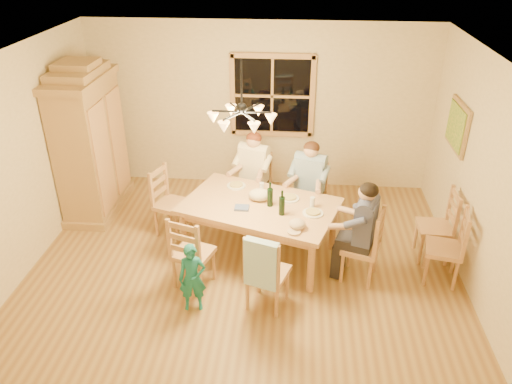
# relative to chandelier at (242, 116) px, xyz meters

# --- Properties ---
(floor) EXTENTS (5.50, 5.50, 0.00)m
(floor) POSITION_rel_chandelier_xyz_m (0.00, 0.00, -2.08)
(floor) COLOR olive
(floor) RESTS_ON ground
(ceiling) EXTENTS (5.50, 5.00, 0.02)m
(ceiling) POSITION_rel_chandelier_xyz_m (0.00, 0.00, 0.62)
(ceiling) COLOR white
(ceiling) RESTS_ON wall_back
(wall_back) EXTENTS (5.50, 0.02, 2.70)m
(wall_back) POSITION_rel_chandelier_xyz_m (0.00, 2.50, -0.73)
(wall_back) COLOR beige
(wall_back) RESTS_ON floor
(wall_left) EXTENTS (0.02, 5.00, 2.70)m
(wall_left) POSITION_rel_chandelier_xyz_m (-2.75, 0.00, -0.73)
(wall_left) COLOR beige
(wall_left) RESTS_ON floor
(wall_right) EXTENTS (0.02, 5.00, 2.70)m
(wall_right) POSITION_rel_chandelier_xyz_m (2.75, 0.00, -0.73)
(wall_right) COLOR beige
(wall_right) RESTS_ON floor
(window) EXTENTS (1.30, 0.06, 1.30)m
(window) POSITION_rel_chandelier_xyz_m (0.20, 2.47, -0.53)
(window) COLOR black
(window) RESTS_ON wall_back
(painting) EXTENTS (0.06, 0.78, 0.64)m
(painting) POSITION_rel_chandelier_xyz_m (2.71, 1.20, -0.48)
(painting) COLOR olive
(painting) RESTS_ON wall_right
(chandelier) EXTENTS (0.77, 0.68, 0.71)m
(chandelier) POSITION_rel_chandelier_xyz_m (0.00, 0.00, 0.00)
(chandelier) COLOR black
(chandelier) RESTS_ON ceiling
(armoire) EXTENTS (0.66, 1.40, 2.30)m
(armoire) POSITION_rel_chandelier_xyz_m (-2.42, 1.40, -1.02)
(armoire) COLOR olive
(armoire) RESTS_ON floor
(dining_table) EXTENTS (2.21, 1.73, 0.76)m
(dining_table) POSITION_rel_chandelier_xyz_m (0.17, 0.38, -1.42)
(dining_table) COLOR #B57E50
(dining_table) RESTS_ON floor
(chair_far_left) EXTENTS (0.55, 0.54, 0.99)m
(chair_far_left) POSITION_rel_chandelier_xyz_m (-0.00, 1.40, -1.77)
(chair_far_left) COLOR tan
(chair_far_left) RESTS_ON floor
(chair_far_right) EXTENTS (0.55, 0.54, 0.99)m
(chair_far_right) POSITION_rel_chandelier_xyz_m (0.82, 1.13, -1.77)
(chair_far_right) COLOR tan
(chair_far_right) RESTS_ON floor
(chair_near_left) EXTENTS (0.55, 0.54, 0.99)m
(chair_near_left) POSITION_rel_chandelier_xyz_m (-0.58, -0.34, -1.77)
(chair_near_left) COLOR tan
(chair_near_left) RESTS_ON floor
(chair_near_right) EXTENTS (0.55, 0.54, 0.99)m
(chair_near_right) POSITION_rel_chandelier_xyz_m (0.34, -0.64, -1.77)
(chair_near_right) COLOR tan
(chair_near_right) RESTS_ON floor
(chair_end_left) EXTENTS (0.54, 0.55, 0.99)m
(chair_end_left) POSITION_rel_chandelier_xyz_m (-1.11, 0.80, -1.77)
(chair_end_left) COLOR tan
(chair_end_left) RESTS_ON floor
(chair_end_right) EXTENTS (0.54, 0.55, 0.99)m
(chair_end_right) POSITION_rel_chandelier_xyz_m (1.45, -0.04, -1.77)
(chair_end_right) COLOR tan
(chair_end_right) RESTS_ON floor
(adult_woman) EXTENTS (0.49, 0.52, 0.87)m
(adult_woman) POSITION_rel_chandelier_xyz_m (-0.00, 1.40, -1.24)
(adult_woman) COLOR beige
(adult_woman) RESTS_ON floor
(adult_plaid_man) EXTENTS (0.49, 0.52, 0.87)m
(adult_plaid_man) POSITION_rel_chandelier_xyz_m (0.82, 1.13, -1.24)
(adult_plaid_man) COLOR #345E91
(adult_plaid_man) RESTS_ON floor
(adult_slate_man) EXTENTS (0.52, 0.49, 0.87)m
(adult_slate_man) POSITION_rel_chandelier_xyz_m (1.45, -0.04, -1.24)
(adult_slate_man) COLOR #45496F
(adult_slate_man) RESTS_ON floor
(towel) EXTENTS (0.39, 0.21, 0.58)m
(towel) POSITION_rel_chandelier_xyz_m (0.28, -0.82, -1.38)
(towel) COLOR #A7CDE2
(towel) RESTS_ON chair_near_right
(wine_bottle_a) EXTENTS (0.08, 0.08, 0.33)m
(wine_bottle_a) POSITION_rel_chandelier_xyz_m (0.30, 0.35, -1.15)
(wine_bottle_a) COLOR black
(wine_bottle_a) RESTS_ON dining_table
(wine_bottle_b) EXTENTS (0.08, 0.08, 0.33)m
(wine_bottle_b) POSITION_rel_chandelier_xyz_m (0.46, 0.15, -1.15)
(wine_bottle_b) COLOR black
(wine_bottle_b) RESTS_ON dining_table
(plate_woman) EXTENTS (0.26, 0.26, 0.02)m
(plate_woman) POSITION_rel_chandelier_xyz_m (-0.19, 0.85, -1.31)
(plate_woman) COLOR white
(plate_woman) RESTS_ON dining_table
(plate_plaid) EXTENTS (0.26, 0.26, 0.02)m
(plate_plaid) POSITION_rel_chandelier_xyz_m (0.55, 0.55, -1.31)
(plate_plaid) COLOR white
(plate_plaid) RESTS_ON dining_table
(plate_slate) EXTENTS (0.26, 0.26, 0.02)m
(plate_slate) POSITION_rel_chandelier_xyz_m (0.85, 0.19, -1.31)
(plate_slate) COLOR white
(plate_slate) RESTS_ON dining_table
(wine_glass_a) EXTENTS (0.06, 0.06, 0.14)m
(wine_glass_a) POSITION_rel_chandelier_xyz_m (0.17, 0.71, -1.25)
(wine_glass_a) COLOR silver
(wine_glass_a) RESTS_ON dining_table
(wine_glass_b) EXTENTS (0.06, 0.06, 0.14)m
(wine_glass_b) POSITION_rel_chandelier_xyz_m (0.84, 0.36, -1.25)
(wine_glass_b) COLOR silver
(wine_glass_b) RESTS_ON dining_table
(cap) EXTENTS (0.20, 0.20, 0.11)m
(cap) POSITION_rel_chandelier_xyz_m (0.66, -0.16, -1.26)
(cap) COLOR tan
(cap) RESTS_ON dining_table
(napkin) EXTENTS (0.21, 0.19, 0.03)m
(napkin) POSITION_rel_chandelier_xyz_m (-0.04, 0.24, -1.30)
(napkin) COLOR #4A5788
(napkin) RESTS_ON dining_table
(cloth_bundle) EXTENTS (0.28, 0.22, 0.15)m
(cloth_bundle) POSITION_rel_chandelier_xyz_m (0.16, 0.49, -1.24)
(cloth_bundle) COLOR #C3B08D
(cloth_bundle) RESTS_ON dining_table
(child) EXTENTS (0.34, 0.25, 0.85)m
(child) POSITION_rel_chandelier_xyz_m (-0.50, -0.78, -1.65)
(child) COLOR #197273
(child) RESTS_ON floor
(chair_spare_front) EXTENTS (0.50, 0.52, 0.99)m
(chair_spare_front) POSITION_rel_chandelier_xyz_m (2.45, 0.01, -1.77)
(chair_spare_front) COLOR tan
(chair_spare_front) RESTS_ON floor
(chair_spare_back) EXTENTS (0.43, 0.45, 0.99)m
(chair_spare_back) POSITION_rel_chandelier_xyz_m (2.45, 0.49, -1.77)
(chair_spare_back) COLOR tan
(chair_spare_back) RESTS_ON floor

